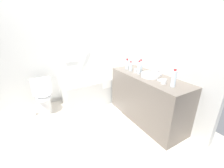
% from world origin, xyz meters
% --- Properties ---
extents(ground_plane, '(3.69, 3.69, 0.00)m').
position_xyz_m(ground_plane, '(0.00, 0.00, 0.00)').
color(ground_plane, beige).
extents(wall_back_tiled, '(3.09, 0.10, 2.50)m').
position_xyz_m(wall_back_tiled, '(0.00, 1.30, 1.25)').
color(wall_back_tiled, silver).
rests_on(wall_back_tiled, ground_plane).
extents(wall_right_mirror, '(0.10, 2.89, 2.50)m').
position_xyz_m(wall_right_mirror, '(1.39, 0.00, 1.25)').
color(wall_right_mirror, silver).
rests_on(wall_right_mirror, ground_plane).
extents(bathtub, '(1.48, 0.80, 1.19)m').
position_xyz_m(bathtub, '(0.54, 0.85, 0.31)').
color(bathtub, silver).
rests_on(bathtub, ground_plane).
extents(toilet, '(0.39, 0.50, 0.72)m').
position_xyz_m(toilet, '(-0.60, 0.86, 0.36)').
color(toilet, white).
rests_on(toilet, ground_plane).
extents(vanity_counter, '(0.57, 1.56, 0.88)m').
position_xyz_m(vanity_counter, '(1.06, -0.39, 0.44)').
color(vanity_counter, '#6B6056').
rests_on(vanity_counter, ground_plane).
extents(sink_basin, '(0.32, 0.32, 0.06)m').
position_xyz_m(sink_basin, '(1.05, -0.43, 0.91)').
color(sink_basin, white).
rests_on(sink_basin, vanity_counter).
extents(sink_faucet, '(0.14, 0.15, 0.08)m').
position_xyz_m(sink_faucet, '(1.23, -0.43, 0.92)').
color(sink_faucet, '#AFAFB4').
rests_on(sink_faucet, vanity_counter).
extents(water_bottle_0, '(0.07, 0.07, 0.26)m').
position_xyz_m(water_bottle_0, '(1.01, -0.92, 1.01)').
color(water_bottle_0, silver).
rests_on(water_bottle_0, vanity_counter).
extents(water_bottle_1, '(0.06, 0.06, 0.19)m').
position_xyz_m(water_bottle_1, '(0.97, 0.03, 0.97)').
color(water_bottle_1, silver).
rests_on(water_bottle_1, vanity_counter).
extents(water_bottle_2, '(0.07, 0.07, 0.19)m').
position_xyz_m(water_bottle_2, '(1.04, 0.26, 0.97)').
color(water_bottle_2, silver).
rests_on(water_bottle_2, vanity_counter).
extents(water_bottle_3, '(0.06, 0.06, 0.25)m').
position_xyz_m(water_bottle_3, '(0.98, -0.20, 1.00)').
color(water_bottle_3, silver).
rests_on(water_bottle_3, vanity_counter).
extents(water_bottle_4, '(0.06, 0.06, 0.25)m').
position_xyz_m(water_bottle_4, '(1.05, -0.16, 1.00)').
color(water_bottle_4, silver).
rests_on(water_bottle_4, vanity_counter).
extents(water_bottle_5, '(0.07, 0.07, 0.20)m').
position_xyz_m(water_bottle_5, '(0.98, 0.17, 0.98)').
color(water_bottle_5, silver).
rests_on(water_bottle_5, vanity_counter).
extents(drinking_glass_0, '(0.08, 0.08, 0.08)m').
position_xyz_m(drinking_glass_0, '(0.99, -0.78, 0.92)').
color(drinking_glass_0, white).
rests_on(drinking_glass_0, vanity_counter).
extents(drinking_glass_1, '(0.06, 0.06, 0.08)m').
position_xyz_m(drinking_glass_1, '(0.97, -0.12, 0.92)').
color(drinking_glass_1, white).
rests_on(drinking_glass_1, vanity_counter).
extents(soap_dish, '(0.09, 0.06, 0.02)m').
position_xyz_m(soap_dish, '(1.05, -0.66, 0.89)').
color(soap_dish, white).
rests_on(soap_dish, vanity_counter).
extents(bath_mat, '(0.68, 0.41, 0.01)m').
position_xyz_m(bath_mat, '(0.71, 0.21, 0.01)').
color(bath_mat, white).
rests_on(bath_mat, ground_plane).
extents(toilet_paper_roll, '(0.11, 0.11, 0.11)m').
position_xyz_m(toilet_paper_roll, '(-0.84, 0.83, 0.06)').
color(toilet_paper_roll, white).
rests_on(toilet_paper_roll, ground_plane).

